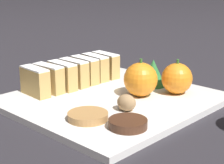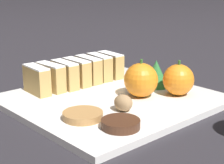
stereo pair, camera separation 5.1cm
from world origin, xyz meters
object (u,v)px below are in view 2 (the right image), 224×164
(orange_far, at_px, (141,80))
(walnut, at_px, (123,103))
(orange_near, at_px, (178,80))
(chocolate_cookie, at_px, (121,124))

(orange_far, relative_size, walnut, 2.08)
(orange_near, bearing_deg, orange_far, -124.28)
(orange_far, height_order, walnut, orange_far)
(orange_near, relative_size, orange_far, 0.94)
(orange_near, height_order, orange_far, orange_far)
(walnut, bearing_deg, orange_near, 86.96)
(orange_near, xyz_separation_m, chocolate_cookie, (0.04, -0.20, -0.02))
(walnut, xyz_separation_m, chocolate_cookie, (0.05, -0.06, -0.01))
(orange_near, bearing_deg, chocolate_cookie, -77.30)
(orange_far, bearing_deg, chocolate_cookie, -57.40)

